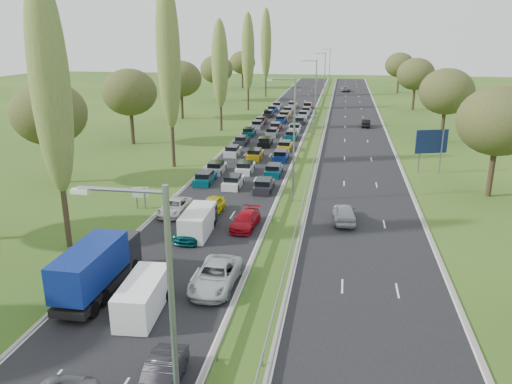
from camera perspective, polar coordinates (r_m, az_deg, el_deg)
The scene contains 23 objects.
ground at distance 85.35m, azimuth 6.75°, elevation 6.78°, with size 260.00×260.00×0.00m, color #264A17.
near_carriageway at distance 88.40m, azimuth 2.44°, elevation 7.26°, with size 10.50×215.00×0.04m, color black.
far_carriageway at distance 87.72m, azimuth 11.28°, elevation 6.86°, with size 10.50×215.00×0.04m, color black.
central_reservation at distance 87.70m, azimuth 6.86°, elevation 7.43°, with size 2.36×215.00×0.32m.
lamp_columns at distance 82.46m, azimuth 6.81°, elevation 10.63°, with size 0.18×140.18×12.00m.
poplar_row at distance 74.86m, azimuth -6.21°, elevation 14.87°, with size 2.80×127.80×22.44m.
woodland_left at distance 73.69m, azimuth -15.31°, elevation 10.65°, with size 8.00×166.00×11.10m.
woodland_right at distance 72.48m, azimuth 22.12°, elevation 9.89°, with size 8.00×153.00×11.10m.
traffic_queue_fill at distance 83.45m, azimuth 1.99°, elevation 6.96°, with size 9.12×67.74×0.80m.
near_car_2 at distance 46.27m, azimuth -9.27°, elevation -1.67°, with size 2.20×4.78×1.33m, color silver.
near_car_7 at distance 40.93m, azimuth -7.08°, elevation -4.05°, with size 2.08×5.12×1.49m, color #044448.
near_car_8 at distance 45.65m, azimuth -5.16°, elevation -1.65°, with size 1.80×4.46×1.52m, color #CFC30D.
near_car_9 at distance 24.79m, azimuth -10.72°, elevation -19.98°, with size 1.52×4.37×1.44m, color black.
near_car_10 at distance 32.86m, azimuth -4.63°, elevation -9.53°, with size 2.60×5.64×1.57m, color #ADB4B7.
near_car_11 at distance 42.44m, azimuth -1.20°, elevation -3.22°, with size 1.86×4.58×1.33m, color #A40A17.
far_car_0 at distance 44.38m, azimuth 10.07°, elevation -2.37°, with size 1.89×4.70×1.60m, color #A8ACB2.
far_car_1 at distance 91.98m, azimuth 12.48°, elevation 7.72°, with size 1.47×4.20×1.39m, color black.
far_car_2 at distance 150.29m, azimuth 10.15°, elevation 11.55°, with size 2.55×5.52×1.53m, color gray.
blue_lorry at distance 33.15m, azimuth -17.60°, elevation -8.14°, with size 2.28×8.20×3.46m.
white_van_front at distance 30.76m, azimuth -12.64°, elevation -11.38°, with size 2.03×5.17×2.08m.
white_van_rear at distance 41.39m, azimuth -6.55°, elevation -3.32°, with size 2.04×5.20×2.09m.
info_sign at distance 48.10m, azimuth -13.06°, elevation -0.30°, with size 1.48×0.48×2.10m.
direction_sign at distance 62.18m, azimuth 19.42°, elevation 5.25°, with size 3.80×1.43×5.20m.
Camera 1 is at (8.94, -3.77, 15.71)m, focal length 35.00 mm.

